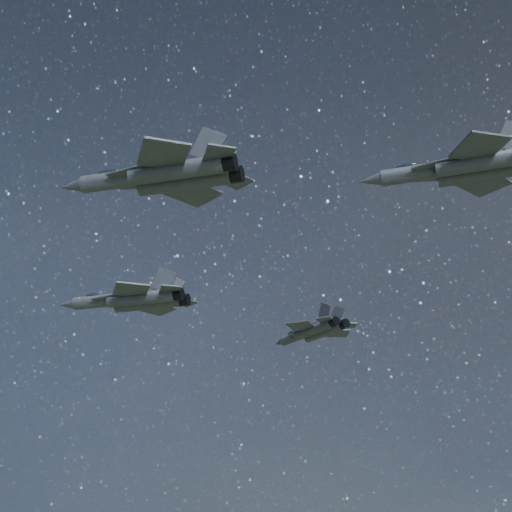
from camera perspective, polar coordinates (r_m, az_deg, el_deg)
The scene contains 4 objects.
jet_lead at distance 97.46m, azimuth -9.73°, elevation -3.46°, with size 19.78×13.28×5.00m.
jet_left at distance 99.60m, azimuth 4.63°, elevation -5.99°, with size 15.37×10.19×3.92m.
jet_right at distance 58.36m, azimuth -7.24°, elevation 6.42°, with size 16.50×11.07×4.17m.
jet_slot at distance 67.70m, azimuth 16.59°, elevation 6.83°, with size 17.44×11.84×4.38m.
Camera 1 is at (40.99, -59.56, 117.24)m, focal length 50.00 mm.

